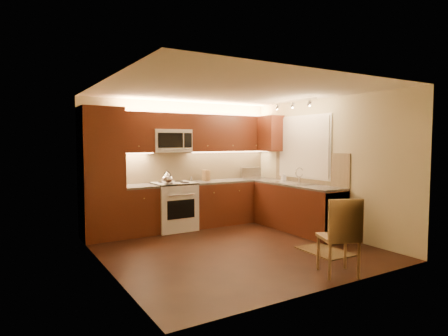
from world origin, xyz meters
TOP-DOWN VIEW (x-y plane):
  - floor at (0.00, 0.00)m, footprint 4.00×4.00m
  - ceiling at (0.00, 0.00)m, footprint 4.00×4.00m
  - wall_back at (0.00, 2.00)m, footprint 4.00×0.01m
  - wall_front at (0.00, -2.00)m, footprint 4.00×0.01m
  - wall_left at (-2.00, 0.00)m, footprint 0.01×4.00m
  - wall_right at (2.00, 0.00)m, footprint 0.01×4.00m
  - pantry at (-1.65, 1.70)m, footprint 0.70×0.60m
  - base_cab_back_left at (-0.99, 1.70)m, footprint 0.62×0.60m
  - counter_back_left at (-0.99, 1.70)m, footprint 0.62×0.60m
  - base_cab_back_right at (1.04, 1.70)m, footprint 1.92×0.60m
  - counter_back_right at (1.04, 1.70)m, footprint 1.92×0.60m
  - base_cab_right at (1.70, 0.40)m, footprint 0.60×2.00m
  - counter_right at (1.70, 0.40)m, footprint 0.60×2.00m
  - dishwasher at (1.70, -0.30)m, footprint 0.58×0.60m
  - backsplash_back at (0.35, 1.99)m, footprint 3.30×0.02m
  - backsplash_right at (1.99, 0.40)m, footprint 0.02×2.00m
  - upper_cab_back_left at (-0.99, 1.82)m, footprint 0.62×0.35m
  - upper_cab_back_right at (1.04, 1.82)m, footprint 1.92×0.35m
  - upper_cab_bridge at (-0.30, 1.82)m, footprint 0.76×0.35m
  - upper_cab_right_corner at (1.82, 1.40)m, footprint 0.35×0.50m
  - stove at (-0.30, 1.68)m, footprint 0.76×0.65m
  - microwave at (-0.30, 1.81)m, footprint 0.76×0.38m
  - window_frame at (1.99, 0.55)m, footprint 0.03×1.44m
  - window_blinds at (1.97, 0.55)m, footprint 0.02×1.36m
  - sink at (1.70, 0.55)m, footprint 0.52×0.86m
  - faucet at (1.88, 0.55)m, footprint 0.20×0.04m
  - track_light_bar at (1.55, 0.40)m, footprint 0.04×1.20m
  - kettle at (-0.53, 1.45)m, footprint 0.27×0.27m
  - toaster_oven at (1.54, 1.73)m, footprint 0.50×0.45m
  - knife_block at (0.47, 1.78)m, footprint 0.11×0.17m
  - spice_jar_a at (0.50, 1.89)m, footprint 0.05×0.05m
  - spice_jar_b at (0.14, 1.82)m, footprint 0.05×0.05m
  - spice_jar_c at (0.14, 1.81)m, footprint 0.05×0.05m
  - spice_jar_d at (0.57, 1.89)m, footprint 0.06×0.06m
  - soap_bottle at (1.86, 1.00)m, footprint 0.09×0.09m
  - rug at (1.10, -0.90)m, footprint 0.57×0.83m
  - dining_chair at (0.51, -1.70)m, footprint 0.58×0.58m

SIDE VIEW (x-z plane):
  - floor at x=0.00m, z-range -0.01..0.01m
  - rug at x=1.10m, z-range 0.00..0.01m
  - base_cab_back_left at x=-0.99m, z-range 0.00..0.86m
  - base_cab_back_right at x=1.04m, z-range 0.00..0.86m
  - base_cab_right at x=1.70m, z-range 0.00..0.86m
  - dishwasher at x=1.70m, z-range 0.01..0.85m
  - stove at x=-0.30m, z-range 0.00..0.92m
  - dining_chair at x=0.51m, z-range 0.00..1.00m
  - counter_back_left at x=-0.99m, z-range 0.86..0.90m
  - counter_back_right at x=1.04m, z-range 0.86..0.90m
  - counter_right at x=1.70m, z-range 0.86..0.90m
  - spice_jar_b at x=0.14m, z-range 0.90..0.99m
  - spice_jar_a at x=0.50m, z-range 0.90..1.00m
  - spice_jar_c at x=0.14m, z-range 0.90..1.00m
  - spice_jar_d at x=0.57m, z-range 0.90..1.00m
  - sink at x=1.70m, z-range 0.90..1.05m
  - soap_bottle at x=1.86m, z-range 0.90..1.08m
  - knife_block at x=0.47m, z-range 0.90..1.12m
  - toaster_oven at x=1.54m, z-range 0.90..1.15m
  - kettle at x=-0.53m, z-range 0.92..1.17m
  - faucet at x=1.88m, z-range 0.90..1.20m
  - pantry at x=-1.65m, z-range 0.00..2.30m
  - backsplash_back at x=0.35m, z-range 0.90..1.50m
  - backsplash_right at x=1.99m, z-range 0.90..1.50m
  - wall_back at x=0.00m, z-range 0.00..2.50m
  - wall_front at x=0.00m, z-range 0.00..2.50m
  - wall_left at x=-2.00m, z-range 0.00..2.50m
  - wall_right at x=2.00m, z-range 0.00..2.50m
  - window_frame at x=1.99m, z-range 0.98..2.22m
  - window_blinds at x=1.97m, z-range 1.02..2.18m
  - microwave at x=-0.30m, z-range 1.50..1.94m
  - upper_cab_back_left at x=-0.99m, z-range 1.50..2.25m
  - upper_cab_back_right at x=1.04m, z-range 1.50..2.25m
  - upper_cab_right_corner at x=1.82m, z-range 1.50..2.25m
  - upper_cab_bridge at x=-0.30m, z-range 1.94..2.25m
  - track_light_bar at x=1.55m, z-range 2.44..2.48m
  - ceiling at x=0.00m, z-range 2.50..2.50m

